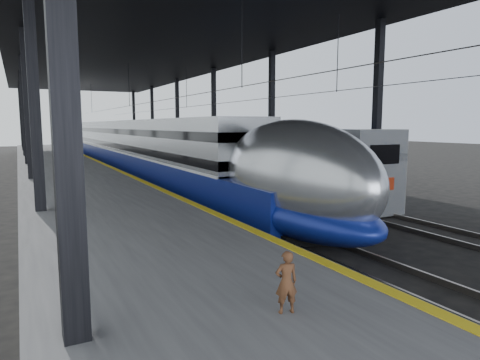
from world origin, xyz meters
TOP-DOWN VIEW (x-y plane):
  - ground at (0.00, 0.00)m, footprint 160.00×160.00m
  - platform at (-3.50, 20.00)m, footprint 6.00×80.00m
  - yellow_strip at (-0.70, 20.00)m, footprint 0.30×80.00m
  - rails at (4.50, 20.00)m, footprint 6.52×80.00m
  - canopy at (1.90, 20.00)m, footprint 18.00×75.00m
  - tgv_train at (2.00, 28.73)m, footprint 2.97×65.20m
  - second_train at (7.00, 29.18)m, footprint 2.71×56.05m
  - child at (-2.80, -5.64)m, footprint 0.41×0.31m

SIDE VIEW (x-z plane):
  - ground at x=0.00m, z-range 0.00..0.00m
  - rails at x=4.50m, z-range 0.00..0.16m
  - platform at x=-3.50m, z-range 0.00..1.00m
  - yellow_strip at x=-0.70m, z-range 1.00..1.01m
  - child at x=-2.80m, z-range 1.00..1.99m
  - second_train at x=7.00m, z-range 0.02..3.76m
  - tgv_train at x=2.00m, z-range -0.14..4.12m
  - canopy at x=1.90m, z-range 4.38..13.85m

